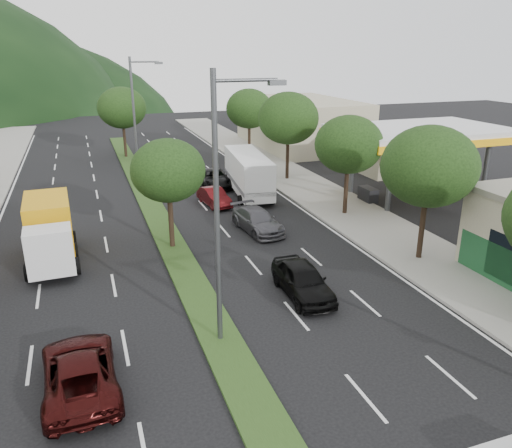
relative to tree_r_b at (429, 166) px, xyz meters
name	(u,v)px	position (x,y,z in m)	size (l,w,h in m)	color
sidewalk_right	(318,194)	(0.50, 13.00, -4.96)	(5.00, 90.00, 0.15)	gray
median	(148,199)	(-12.00, 16.00, -4.98)	(1.60, 56.00, 0.12)	#243B15
gas_canopy	(421,135)	(7.00, 10.00, -0.39)	(12.20, 8.20, 5.25)	silver
bldg_right_far	(301,123)	(7.50, 32.00, -2.44)	(10.00, 16.00, 5.20)	#C0BB98
tree_r_b	(429,166)	(0.00, 0.00, 0.00)	(4.80, 4.80, 6.94)	black
tree_r_c	(349,145)	(0.00, 8.00, -0.29)	(4.40, 4.40, 6.48)	black
tree_r_d	(288,118)	(0.00, 18.00, 0.14)	(5.00, 5.00, 7.17)	black
tree_r_e	(249,109)	(0.00, 28.00, -0.14)	(4.60, 4.60, 6.71)	black
tree_med_near	(168,171)	(-12.00, 6.00, -0.61)	(4.00, 4.00, 6.02)	black
tree_med_far	(122,108)	(-12.00, 32.00, -0.03)	(4.80, 4.80, 6.94)	black
streetlight_near	(222,201)	(-11.79, -4.00, 0.55)	(2.60, 0.25, 10.00)	#47494C
streetlight_mid	(137,115)	(-11.79, 21.00, 0.55)	(2.60, 0.25, 10.00)	#47494C
suv_maroon	(80,371)	(-17.07, -5.30, -4.34)	(2.30, 4.98, 1.38)	black
car_queue_a	(303,280)	(-7.49, -1.65, -4.28)	(1.78, 4.43, 1.51)	black
car_queue_b	(257,220)	(-6.59, 7.00, -4.37)	(1.88, 4.62, 1.34)	#4A494E
car_queue_c	(214,197)	(-7.71, 13.05, -4.42)	(1.31, 3.75, 1.23)	#460B0E
car_queue_d	(213,178)	(-6.43, 18.05, -4.36)	(2.25, 4.88, 1.36)	black
box_truck	(50,233)	(-18.27, 6.50, -3.55)	(2.70, 6.47, 3.15)	silver
motorhome	(248,173)	(-4.51, 14.93, -3.39)	(3.34, 8.29, 3.10)	silver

